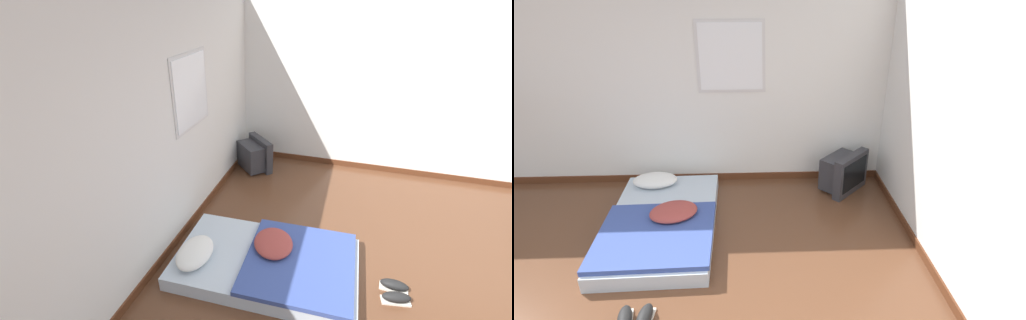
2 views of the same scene
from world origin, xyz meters
TOP-DOWN VIEW (x-y plane):
  - wall_back at (0.01, 2.92)m, footprint 7.57×0.08m
  - mattress_bed at (-0.00, 1.80)m, footprint 1.14×1.84m
  - crt_tv at (2.07, 2.57)m, footprint 0.63×0.64m
  - sneaker_pair at (0.03, 0.56)m, footprint 0.29×0.28m

SIDE VIEW (x-z plane):
  - sneaker_pair at x=0.03m, z-range 0.00..0.10m
  - mattress_bed at x=0.00m, z-range -0.04..0.25m
  - crt_tv at x=2.07m, z-range -0.01..0.49m
  - wall_back at x=0.01m, z-range -0.01..2.59m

